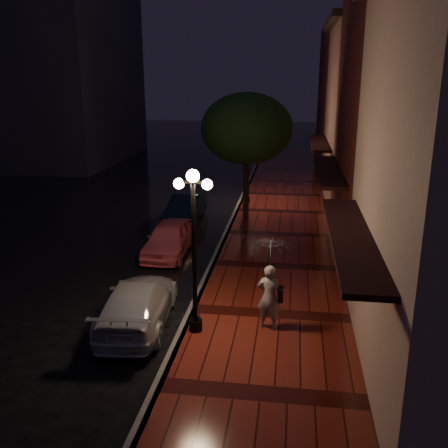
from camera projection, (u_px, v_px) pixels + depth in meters
The scene contains 14 objects.
ground at pixel (213, 266), 18.05m from camera, with size 120.00×120.00×0.00m, color black.
sidewalk at pixel (275, 267), 17.73m from camera, with size 4.50×60.00×0.15m, color #4B130D.
curb at pixel (213, 264), 18.03m from camera, with size 0.25×60.00×0.15m, color #595451.
storefront_mid at pixel (418, 109), 17.45m from camera, with size 5.00×8.00×11.00m, color #511914.
storefront_far at pixel (380, 119), 25.32m from camera, with size 5.00×8.00×9.00m, color #8C5951.
storefront_extra at pixel (358, 100), 34.67m from camera, with size 5.00×12.00×10.00m, color #511914.
streetlamp_near at pixel (194, 243), 12.52m from camera, with size 0.96×0.36×4.31m.
streetlamp_far at pixel (247, 157), 25.81m from camera, with size 0.96×0.36×4.31m.
street_tree at pixel (247, 131), 22.45m from camera, with size 4.16×4.16×5.80m.
pink_car at pixel (169, 238), 19.11m from camera, with size 1.52×3.77×1.29m, color #EC616F.
navy_car at pixel (185, 209), 23.45m from camera, with size 1.31×3.76×1.24m, color black.
silver_car at pixel (138, 303), 13.67m from camera, with size 1.76×4.33×1.26m, color #ACACB4.
woman_with_umbrella at pixel (270, 270), 12.88m from camera, with size 1.04×1.06×2.50m.
parking_meter at pixel (242, 242), 18.08m from camera, with size 0.12×0.09×1.16m.
Camera 1 is at (2.75, -16.64, 6.62)m, focal length 40.00 mm.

